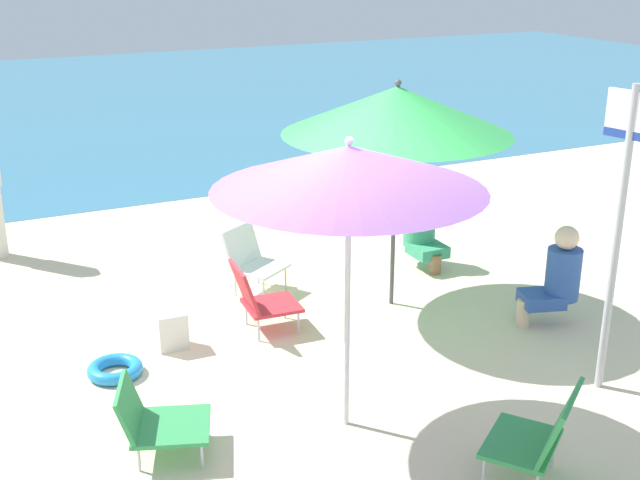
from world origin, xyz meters
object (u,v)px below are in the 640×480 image
at_px(beach_chair_a, 252,258).
at_px(swim_ring, 115,369).
at_px(beach_bag, 172,330).
at_px(umbrella_purple, 349,169).
at_px(warning_sign, 621,205).
at_px(beach_chair_b, 259,298).
at_px(beach_chair_d, 540,434).
at_px(person_c, 557,276).
at_px(person_a, 422,226).
at_px(umbrella_green, 397,110).
at_px(beach_chair_c, 156,420).

height_order(beach_chair_a, swim_ring, beach_chair_a).
height_order(swim_ring, beach_bag, beach_bag).
distance_m(umbrella_purple, beach_chair_a, 2.98).
height_order(umbrella_purple, warning_sign, warning_sign).
bearing_deg(umbrella_purple, warning_sign, -10.89).
bearing_deg(beach_chair_b, beach_chair_a, 76.86).
bearing_deg(beach_chair_d, person_c, -79.68).
bearing_deg(person_a, beach_chair_d, -20.81).
xyz_separation_m(beach_chair_d, person_a, (1.41, 3.57, 0.07)).
bearing_deg(beach_chair_d, umbrella_green, -48.46).
bearing_deg(umbrella_purple, beach_chair_a, 83.71).
bearing_deg(beach_chair_b, person_c, -18.49).
bearing_deg(person_c, beach_bag, -0.92).
height_order(person_a, person_c, person_c).
bearing_deg(person_c, beach_chair_a, -24.11).
xyz_separation_m(umbrella_green, swim_ring, (-2.69, -0.25, -1.81)).
height_order(beach_chair_d, person_c, person_c).
xyz_separation_m(beach_chair_a, beach_chair_d, (0.48, -3.68, 0.02)).
relative_size(person_a, swim_ring, 2.04).
xyz_separation_m(umbrella_purple, warning_sign, (2.01, -0.39, -0.41)).
xyz_separation_m(beach_chair_b, beach_bag, (-0.79, 0.03, -0.16)).
xyz_separation_m(person_a, swim_ring, (-3.49, -1.00, -0.38)).
bearing_deg(beach_chair_a, umbrella_green, 18.62).
height_order(umbrella_green, beach_chair_a, umbrella_green).
bearing_deg(beach_chair_a, person_a, 53.90).
relative_size(beach_chair_c, person_a, 0.80).
height_order(umbrella_purple, beach_chair_b, umbrella_purple).
bearing_deg(beach_bag, person_c, -17.93).
distance_m(umbrella_purple, person_c, 2.90).
bearing_deg(person_a, beach_chair_a, -92.67).
bearing_deg(umbrella_green, beach_chair_d, -102.10).
height_order(umbrella_green, beach_chair_c, umbrella_green).
distance_m(beach_chair_a, beach_chair_b, 0.92).
bearing_deg(umbrella_purple, umbrella_green, 50.84).
xyz_separation_m(warning_sign, beach_bag, (-2.79, 2.08, -1.31)).
bearing_deg(umbrella_green, person_a, 43.21).
height_order(beach_chair_c, person_c, person_c).
distance_m(beach_chair_a, beach_chair_d, 3.72).
bearing_deg(umbrella_purple, swim_ring, 132.99).
relative_size(beach_chair_c, warning_sign, 0.31).
relative_size(beach_chair_a, warning_sign, 0.29).
distance_m(beach_chair_c, beach_chair_d, 2.49).
bearing_deg(swim_ring, beach_chair_b, 9.80).
relative_size(umbrella_green, beach_chair_c, 2.97).
relative_size(umbrella_purple, swim_ring, 4.75).
xyz_separation_m(umbrella_purple, beach_chair_c, (-1.31, 0.22, -1.62)).
xyz_separation_m(umbrella_green, beach_chair_a, (-1.08, 0.86, -1.51)).
relative_size(beach_chair_a, person_a, 0.76).
distance_m(beach_chair_d, person_a, 3.84).
relative_size(beach_chair_c, beach_bag, 2.23).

